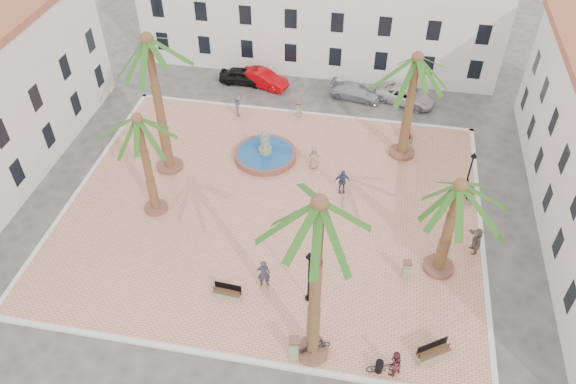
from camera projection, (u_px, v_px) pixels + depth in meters
name	position (u px, v px, depth m)	size (l,w,h in m)	color
ground	(273.00, 209.00, 36.04)	(120.00, 120.00, 0.00)	#56544F
plaza	(273.00, 208.00, 35.99)	(26.00, 22.00, 0.15)	#E49371
kerb_n	(301.00, 113.00, 44.02)	(26.30, 0.30, 0.16)	silver
kerb_s	(228.00, 357.00, 27.95)	(26.30, 0.30, 0.16)	silver
kerb_e	(481.00, 235.00, 34.20)	(0.30, 22.30, 0.16)	silver
kerb_w	(84.00, 183.00, 37.77)	(0.30, 22.30, 0.16)	silver
building_north	(320.00, 8.00, 47.45)	(30.40, 7.40, 9.50)	white
fountain	(265.00, 154.00, 39.55)	(4.40, 4.40, 2.27)	brown
palm_nw	(150.00, 54.00, 33.15)	(5.82, 5.82, 10.05)	brown
palm_sw	(139.00, 130.00, 31.69)	(4.79, 4.79, 7.28)	brown
palm_s	(319.00, 222.00, 21.87)	(5.34, 5.34, 10.63)	brown
palm_e	(457.00, 198.00, 28.50)	(5.69, 5.69, 6.71)	brown
palm_ne	(416.00, 71.00, 35.57)	(5.81, 5.81, 8.02)	brown
bench_s	(227.00, 293.00, 30.50)	(1.65, 0.60, 0.85)	gray
bench_se	(433.00, 353.00, 27.72)	(1.84, 1.47, 0.97)	gray
bench_e	(469.00, 194.00, 36.49)	(0.63, 1.67, 0.86)	gray
bench_ne	(407.00, 134.00, 41.40)	(0.88, 1.78, 0.90)	gray
lamppost_s	(309.00, 268.00, 28.81)	(0.41, 0.41, 3.79)	black
lamppost_e	(471.00, 167.00, 35.08)	(0.39, 0.39, 3.61)	black
bollard_se	(294.00, 348.00, 27.38)	(0.62, 0.62, 1.49)	gray
bollard_n	(299.00, 109.00, 43.12)	(0.52, 0.52, 1.24)	gray
bollard_e	(406.00, 269.00, 31.24)	(0.54, 0.54, 1.27)	gray
litter_bin	(379.00, 366.00, 27.07)	(0.39, 0.39, 0.76)	black
cyclist_a	(264.00, 273.00, 30.60)	(0.72, 0.47, 1.96)	#383951
bicycle_a	(383.00, 366.00, 27.00)	(0.59, 1.69, 0.89)	black
cyclist_b	(394.00, 364.00, 26.67)	(0.81, 0.63, 1.67)	maroon
bicycle_b	(314.00, 347.00, 27.68)	(0.51, 1.80, 1.08)	black
pedestrian_fountain_a	(314.00, 158.00, 38.33)	(0.84, 0.54, 1.71)	#95825F
pedestrian_fountain_b	(342.00, 181.00, 36.43)	(1.05, 0.44, 1.80)	#333F5C
pedestrian_north	(238.00, 106.00, 43.00)	(1.18, 0.68, 1.83)	#4A494F
pedestrian_east	(476.00, 240.00, 32.54)	(1.66, 0.53, 1.79)	#706557
car_black	(243.00, 76.00, 47.05)	(1.56, 3.88, 1.32)	black
car_red	(263.00, 79.00, 46.68)	(1.48, 4.24, 1.40)	#B90108
car_silver	(356.00, 92.00, 45.34)	(1.70, 4.19, 1.22)	#B0B1B9
car_white	(406.00, 95.00, 44.85)	(2.16, 4.68, 1.30)	beige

